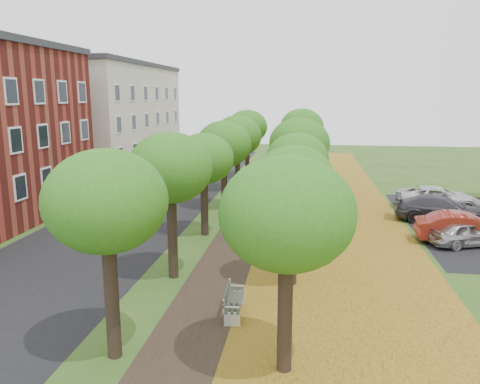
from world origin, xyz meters
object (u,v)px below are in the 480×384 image
(bench, at_px, (233,301))
(car_white, at_px, (438,198))
(car_red, at_px, (465,229))
(car_silver, at_px, (467,233))
(car_grey, at_px, (442,209))

(bench, distance_m, car_white, 20.04)
(car_red, bearing_deg, car_silver, -175.79)
(car_red, relative_size, car_white, 0.89)
(bench, relative_size, car_grey, 0.36)
(car_silver, bearing_deg, bench, 111.38)
(car_grey, bearing_deg, bench, 153.11)
(car_silver, bearing_deg, car_grey, -19.68)
(car_silver, height_order, car_red, car_red)
(car_silver, relative_size, car_white, 0.72)
(bench, bearing_deg, car_white, -36.09)
(car_red, relative_size, car_grey, 0.89)
(car_grey, xyz_separation_m, car_white, (0.68, 3.35, -0.03))
(car_silver, distance_m, car_white, 7.86)
(car_red, bearing_deg, bench, 136.37)
(car_red, distance_m, car_grey, 4.12)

